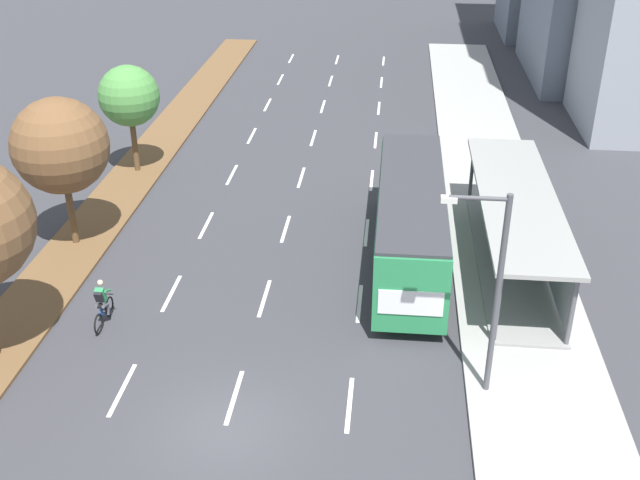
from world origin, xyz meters
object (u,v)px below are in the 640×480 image
object	(u,v)px
bus_shelter	(522,223)
streetlight	(493,283)
cyclist	(102,305)
median_tree_third	(129,96)
bus	(411,216)
median_tree_second	(60,146)

from	to	relation	value
bus_shelter	streetlight	distance (m)	8.62
cyclist	median_tree_third	bearing A→B (deg)	102.80
bus_shelter	streetlight	xyz separation A→B (m)	(-2.11, -8.10, 2.02)
bus_shelter	median_tree_third	size ratio (longest dim) A/B	2.28
streetlight	bus_shelter	bearing A→B (deg)	75.40
bus	cyclist	xyz separation A→B (m)	(-10.51, -5.41, -1.28)
bus	cyclist	world-z (taller)	bus
median_tree_second	median_tree_third	size ratio (longest dim) A/B	1.16
cyclist	streetlight	xyz separation A→B (m)	(12.68, -2.46, 3.10)
median_tree_second	streetlight	size ratio (longest dim) A/B	0.94
median_tree_second	streetlight	distance (m)	17.81
bus_shelter	cyclist	bearing A→B (deg)	-159.11
bus_shelter	median_tree_third	xyz separation A→B (m)	(-17.82, 7.72, 2.07)
streetlight	median_tree_second	bearing A→B (deg)	153.13
cyclist	median_tree_third	size ratio (longest dim) A/B	0.34
bus_shelter	bus	size ratio (longest dim) A/B	1.07
median_tree_second	median_tree_third	world-z (taller)	median_tree_second
median_tree_second	bus	bearing A→B (deg)	-0.74
cyclist	median_tree_second	bearing A→B (deg)	119.86
cyclist	median_tree_third	world-z (taller)	median_tree_third
bus_shelter	cyclist	size ratio (longest dim) A/B	6.66
median_tree_second	median_tree_third	distance (m)	7.78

